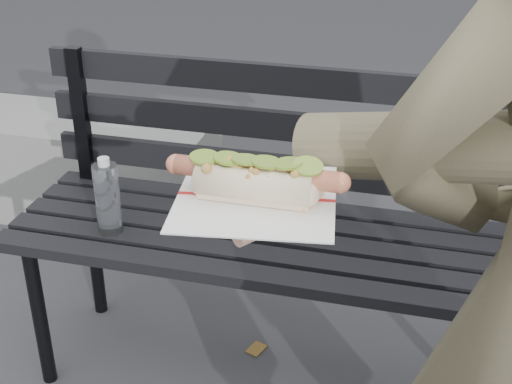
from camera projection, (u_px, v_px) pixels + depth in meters
park_bench at (294, 210)px, 1.88m from camera, size 1.50×0.44×0.88m
concrete_block at (67, 164)px, 2.89m from camera, size 1.20×0.40×0.40m
held_hotdog at (432, 160)px, 0.85m from camera, size 0.64×0.32×0.20m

